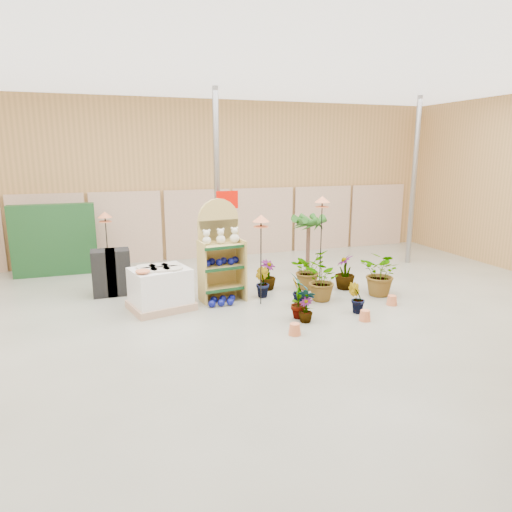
{
  "coord_description": "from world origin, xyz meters",
  "views": [
    {
      "loc": [
        -2.55,
        -7.04,
        3.08
      ],
      "look_at": [
        0.3,
        1.5,
        1.0
      ],
      "focal_mm": 32.0,
      "sensor_mm": 36.0,
      "label": 1
    }
  ],
  "objects_px": {
    "pallet_stack": "(160,288)",
    "potted_plant_2": "(323,280)",
    "bird_table_front": "(261,221)",
    "display_shelf": "(220,254)"
  },
  "relations": [
    {
      "from": "pallet_stack",
      "to": "potted_plant_2",
      "type": "distance_m",
      "value": 3.35
    },
    {
      "from": "pallet_stack",
      "to": "bird_table_front",
      "type": "bearing_deg",
      "value": -24.58
    },
    {
      "from": "display_shelf",
      "to": "potted_plant_2",
      "type": "bearing_deg",
      "value": -30.4
    },
    {
      "from": "bird_table_front",
      "to": "pallet_stack",
      "type": "bearing_deg",
      "value": 169.72
    },
    {
      "from": "potted_plant_2",
      "to": "pallet_stack",
      "type": "bearing_deg",
      "value": 170.23
    },
    {
      "from": "bird_table_front",
      "to": "potted_plant_2",
      "type": "xyz_separation_m",
      "value": [
        1.31,
        -0.21,
        -1.28
      ]
    },
    {
      "from": "pallet_stack",
      "to": "bird_table_front",
      "type": "relative_size",
      "value": 0.74
    },
    {
      "from": "bird_table_front",
      "to": "potted_plant_2",
      "type": "bearing_deg",
      "value": -9.01
    },
    {
      "from": "display_shelf",
      "to": "bird_table_front",
      "type": "relative_size",
      "value": 1.15
    },
    {
      "from": "potted_plant_2",
      "to": "display_shelf",
      "type": "bearing_deg",
      "value": 157.24
    }
  ]
}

